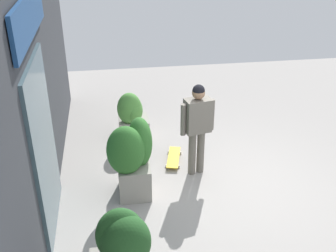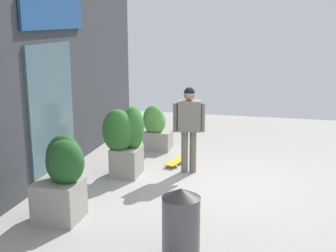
{
  "view_description": "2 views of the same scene",
  "coord_description": "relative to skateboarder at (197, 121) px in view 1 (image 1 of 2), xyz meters",
  "views": [
    {
      "loc": [
        -5.49,
        1.81,
        4.2
      ],
      "look_at": [
        0.76,
        0.89,
        0.84
      ],
      "focal_mm": 44.77,
      "sensor_mm": 36.0,
      "label": 1
    },
    {
      "loc": [
        -7.69,
        -1.15,
        2.92
      ],
      "look_at": [
        0.76,
        0.89,
        0.84
      ],
      "focal_mm": 48.45,
      "sensor_mm": 36.0,
      "label": 2
    }
  ],
  "objects": [
    {
      "name": "ground_plane",
      "position": [
        -0.54,
        -0.42,
        -1.01
      ],
      "size": [
        12.0,
        12.0,
        0.0
      ],
      "primitive_type": "plane",
      "color": "#9E9993"
    },
    {
      "name": "skateboard",
      "position": [
        0.43,
        0.33,
        -0.95
      ],
      "size": [
        0.76,
        0.38,
        0.08
      ],
      "rotation": [
        0.0,
        0.0,
        -0.24
      ],
      "color": "gold",
      "rests_on": "ground_plane"
    },
    {
      "name": "building_facade",
      "position": [
        -0.55,
        2.48,
        0.91
      ],
      "size": [
        8.11,
        0.31,
        3.88
      ],
      "color": "#383A3F",
      "rests_on": "ground_plane"
    },
    {
      "name": "planter_box_left",
      "position": [
        -0.47,
        1.12,
        -0.3
      ],
      "size": [
        0.7,
        0.72,
        1.32
      ],
      "color": "gray",
      "rests_on": "ground_plane"
    },
    {
      "name": "skateboarder",
      "position": [
        0.0,
        0.0,
        0.0
      ],
      "size": [
        0.35,
        0.59,
        1.66
      ],
      "rotation": [
        0.0,
        0.0,
        0.22
      ],
      "color": "#666056",
      "rests_on": "ground_plane"
    },
    {
      "name": "planter_box_mid",
      "position": [
        1.35,
        1.01,
        -0.51
      ],
      "size": [
        0.6,
        0.61,
        1.03
      ],
      "color": "gray",
      "rests_on": "ground_plane"
    }
  ]
}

